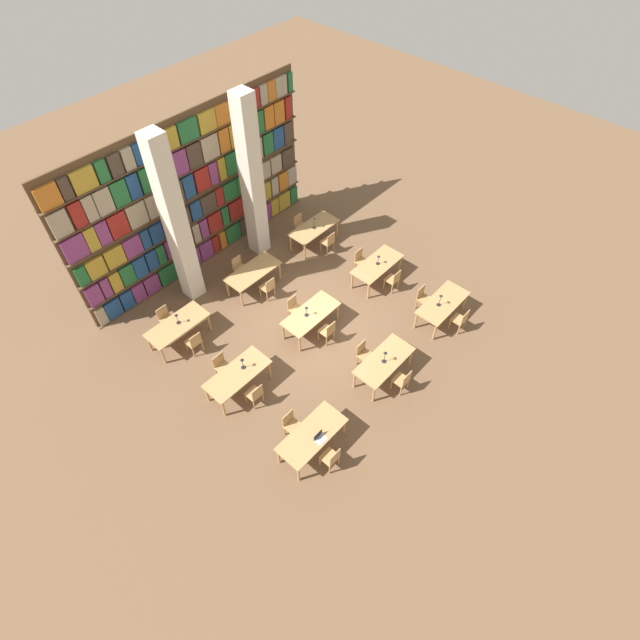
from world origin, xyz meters
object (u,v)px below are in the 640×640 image
object	(u,v)px
chair_7	(222,366)
chair_16	(329,242)
chair_17	(300,225)
chair_0	(331,458)
chair_12	(194,342)
reading_table_5	(377,266)
reading_table_1	(384,362)
desk_lamp_4	(378,258)
pillar_center	(252,180)
chair_10	(393,279)
desk_lamp_0	(385,355)
chair_3	(364,353)
desk_lamp_2	(242,362)
reading_table_3	(238,375)
chair_6	(255,394)
reading_table_7	(253,273)
chair_15	(240,267)
reading_table_2	(443,304)
chair_5	(423,297)
chair_8	(328,331)
chair_13	(166,318)
chair_14	(268,287)
reading_table_0	(312,436)
desk_lamp_1	(440,298)
chair_9	(295,308)
chair_4	(460,320)
desk_lamp_5	(177,317)
chair_2	(403,380)
reading_table_6	(178,326)
desk_lamp_6	(314,221)
laptop	(320,438)
pillar_left	(176,224)
desk_lamp_3	(306,309)
reading_table_8	(314,229)

from	to	relation	value
chair_7	chair_16	bearing A→B (deg)	-167.75
chair_16	chair_17	bearing A→B (deg)	90.00
chair_16	chair_0	bearing A→B (deg)	-137.92
chair_12	reading_table_5	bearing A→B (deg)	-19.15
reading_table_1	desk_lamp_4	bearing A→B (deg)	40.58
pillar_center	chair_10	world-z (taller)	pillar_center
desk_lamp_0	chair_10	bearing A→B (deg)	32.01
chair_3	desk_lamp_2	distance (m)	3.66
reading_table_3	chair_6	xyz separation A→B (m)	(-0.02, -0.73, -0.20)
reading_table_7	chair_15	bearing A→B (deg)	90.50
reading_table_2	chair_10	distance (m)	1.97
chair_5	chair_8	xyz separation A→B (m)	(-3.21, 1.39, 0.00)
desk_lamp_2	desk_lamp_4	bearing A→B (deg)	-1.75
desk_lamp_2	chair_17	xyz separation A→B (m)	(6.06, 3.53, -0.58)
pillar_center	chair_13	world-z (taller)	pillar_center
pillar_center	chair_10	distance (m)	5.86
chair_12	chair_16	size ratio (longest dim) A/B	1.00
reading_table_3	chair_14	world-z (taller)	chair_14
chair_3	desk_lamp_0	distance (m)	0.97
reading_table_0	desk_lamp_0	bearing A→B (deg)	0.52
desk_lamp_1	chair_14	xyz separation A→B (m)	(-2.95, 4.86, -0.62)
chair_9	chair_14	size ratio (longest dim) A/B	1.00
chair_7	reading_table_5	bearing A→B (deg)	172.16
reading_table_1	reading_table_7	world-z (taller)	same
chair_4	desk_lamp_5	size ratio (longest dim) A/B	2.13
reading_table_1	reading_table_2	xyz separation A→B (m)	(3.11, -0.00, 0.00)
desk_lamp_4	chair_2	bearing A→B (deg)	-132.87
chair_7	reading_table_6	xyz separation A→B (m)	(-0.01, 2.05, 0.20)
desk_lamp_0	chair_10	world-z (taller)	desk_lamp_0
pillar_center	reading_table_7	bearing A→B (deg)	-138.07
chair_6	chair_13	xyz separation A→B (m)	(0.02, 4.23, 0.00)
chair_5	reading_table_1	bearing A→B (deg)	13.13
desk_lamp_4	chair_6	bearing A→B (deg)	-174.91
pillar_center	chair_0	xyz separation A→B (m)	(-4.72, -7.77, -2.52)
desk_lamp_0	chair_16	xyz separation A→B (m)	(3.15, 4.96, -0.61)
chair_6	chair_15	size ratio (longest dim) A/B	1.00
desk_lamp_1	reading_table_7	distance (m)	6.32
reading_table_3	desk_lamp_6	xyz separation A→B (m)	(6.27, 2.78, 0.41)
chair_7	laptop	bearing A→B (deg)	91.51
desk_lamp_2	chair_15	xyz separation A→B (m)	(2.92, 3.49, -0.58)
chair_15	reading_table_7	bearing A→B (deg)	90.50
pillar_left	desk_lamp_0	distance (m)	7.44
chair_8	desk_lamp_3	world-z (taller)	desk_lamp_3
reading_table_6	reading_table_8	world-z (taller)	same
chair_9	desk_lamp_5	size ratio (longest dim) A/B	2.13
desk_lamp_3	chair_16	distance (m)	3.98
reading_table_0	desk_lamp_1	xyz separation A→B (m)	(6.09, 0.09, 0.41)
chair_3	chair_0	bearing A→B (deg)	25.22
chair_3	desk_lamp_2	world-z (taller)	desk_lamp_2
laptop	reading_table_5	bearing A→B (deg)	25.55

